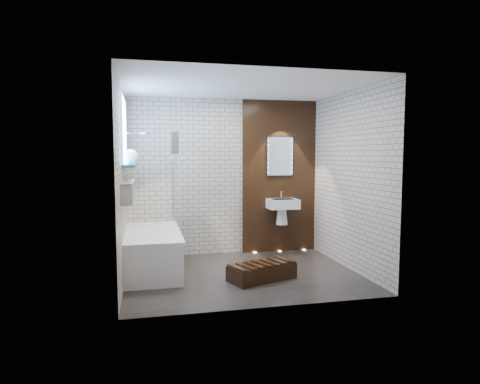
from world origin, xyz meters
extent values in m
plane|color=black|center=(0.00, 0.00, 0.00)|extent=(3.20, 3.20, 0.00)
cube|color=#BAAE94|center=(0.00, 1.30, 1.30)|extent=(3.20, 0.04, 2.60)
cube|color=#BAAE94|center=(0.00, -1.30, 1.30)|extent=(3.20, 0.04, 2.60)
cube|color=#BAAE94|center=(-1.60, 0.00, 1.30)|extent=(0.04, 2.60, 2.60)
cube|color=#BAAE94|center=(1.60, 0.00, 1.30)|extent=(0.04, 2.60, 2.60)
plane|color=white|center=(0.00, 0.00, 2.60)|extent=(3.20, 3.20, 0.00)
cube|color=black|center=(0.95, 1.27, 1.30)|extent=(1.30, 0.06, 2.60)
cube|color=#7FADE0|center=(-1.59, 0.35, 2.00)|extent=(0.03, 1.00, 0.90)
cube|color=teal|center=(-1.51, 0.35, 1.53)|extent=(0.18, 1.00, 0.04)
cube|color=teal|center=(-1.53, 0.15, 1.08)|extent=(0.14, 1.30, 0.03)
cube|color=#B2A899|center=(-1.53, 0.15, 1.32)|extent=(0.14, 1.30, 0.03)
cube|color=#B2A899|center=(-1.53, -0.48, 1.20)|extent=(0.14, 0.03, 0.26)
cube|color=#B2A899|center=(-1.53, 0.79, 1.20)|extent=(0.14, 0.03, 0.26)
cube|color=white|center=(-1.23, 0.45, 0.28)|extent=(0.75, 1.70, 0.55)
cube|color=white|center=(-1.23, 0.45, 0.57)|extent=(0.79, 1.74, 0.03)
cylinder|color=silver|center=(-1.08, 1.18, 0.64)|extent=(0.04, 0.04, 0.12)
cube|color=white|center=(-0.87, 0.89, 1.28)|extent=(0.01, 0.78, 1.40)
cube|color=black|center=(-0.87, 0.69, 1.85)|extent=(0.10, 0.25, 0.33)
cylinder|color=silver|center=(-1.30, 0.95, 2.00)|extent=(0.18, 0.18, 0.02)
cube|color=white|center=(0.95, 1.06, 0.85)|extent=(0.50, 0.36, 0.16)
cone|color=white|center=(0.95, 1.11, 0.63)|extent=(0.20, 0.20, 0.28)
cylinder|color=silver|center=(0.95, 1.16, 1.00)|extent=(0.03, 0.03, 0.14)
cube|color=black|center=(0.95, 1.24, 1.65)|extent=(0.50, 0.02, 0.70)
cube|color=silver|center=(0.95, 1.23, 1.65)|extent=(0.45, 0.01, 0.65)
cube|color=black|center=(0.20, -0.30, 0.10)|extent=(0.99, 0.70, 0.20)
cylinder|color=#A57019|center=(-1.53, -0.23, 1.14)|extent=(0.04, 0.04, 0.09)
cylinder|color=maroon|center=(-1.53, -0.33, 1.17)|extent=(0.06, 0.06, 0.13)
sphere|color=white|center=(-1.50, 0.39, 1.65)|extent=(0.21, 0.21, 0.21)
cylinder|color=#FFD899|center=(0.50, 1.20, 0.01)|extent=(0.06, 0.06, 0.01)
cylinder|color=#FFD899|center=(0.95, 1.20, 0.01)|extent=(0.06, 0.06, 0.01)
cylinder|color=#FFD899|center=(1.40, 1.20, 0.01)|extent=(0.06, 0.06, 0.01)
camera|label=1|loc=(-1.29, -5.55, 1.68)|focal=31.00mm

